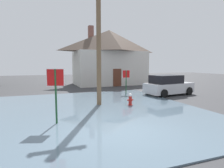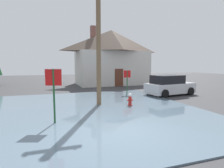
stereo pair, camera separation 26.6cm
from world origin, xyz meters
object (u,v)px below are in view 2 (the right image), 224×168
Objects in this scene: fire_hydrant at (130,100)px; utility_pole at (98,38)px; stop_sign_far at (127,77)px; parked_car at (169,86)px; house at (111,56)px; stop_sign_near at (54,85)px.

fire_hydrant is 0.10× the size of utility_pole.
stop_sign_far is at bearing 69.18° from fire_hydrant.
utility_pole is at bearing -134.49° from stop_sign_far.
parked_car is at bearing 16.56° from utility_pole.
parked_car is (1.83, -9.54, -2.71)m from house.
stop_sign_far is (6.01, 6.33, -0.24)m from stop_sign_near.
stop_sign_far is (3.32, 3.37, -2.62)m from utility_pole.
stop_sign_near is 0.30× the size of utility_pole.
fire_hydrant is at bearing -150.07° from parked_car.
stop_sign_near reaches higher than fire_hydrant.
fire_hydrant is (4.42, 2.16, -1.29)m from stop_sign_near.
utility_pole is (-1.73, 0.80, 3.67)m from fire_hydrant.
stop_sign_far is 3.51m from parked_car.
stop_sign_far reaches higher than fire_hydrant.
fire_hydrant is at bearing -110.82° from stop_sign_far.
stop_sign_far is 0.47× the size of parked_car.
parked_car is at bearing 28.08° from stop_sign_near.
stop_sign_near is 1.15× the size of stop_sign_far.
stop_sign_far is at bearing -99.08° from house.
utility_pole is 12.36m from house.
stop_sign_near is 4.65m from utility_pole.
stop_sign_near reaches higher than stop_sign_far.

